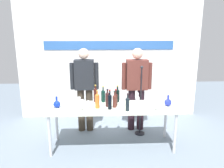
{
  "coord_description": "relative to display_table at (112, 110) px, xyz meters",
  "views": [
    {
      "loc": [
        -0.18,
        -3.6,
        2.06
      ],
      "look_at": [
        0.0,
        0.15,
        1.14
      ],
      "focal_mm": 34.82,
      "sensor_mm": 36.0,
      "label": 1
    }
  ],
  "objects": [
    {
      "name": "presenter_left",
      "position": [
        -0.53,
        0.69,
        0.28
      ],
      "size": [
        0.58,
        0.22,
        1.73
      ],
      "color": "#382E23",
      "rests_on": "ground"
    },
    {
      "name": "wine_glass_left_3",
      "position": [
        -0.59,
        0.06,
        0.18
      ],
      "size": [
        0.07,
        0.07,
        0.16
      ],
      "color": "white",
      "rests_on": "display_table"
    },
    {
      "name": "wine_glass_left_2",
      "position": [
        -0.52,
        -0.2,
        0.15
      ],
      "size": [
        0.07,
        0.07,
        0.13
      ],
      "color": "white",
      "rests_on": "display_table"
    },
    {
      "name": "wine_bottle_2",
      "position": [
        0.06,
        0.06,
        0.19
      ],
      "size": [
        0.07,
        0.07,
        0.3
      ],
      "color": "#341513",
      "rests_on": "display_table"
    },
    {
      "name": "wine_glass_left_0",
      "position": [
        -0.42,
        -0.09,
        0.16
      ],
      "size": [
        0.06,
        0.06,
        0.14
      ],
      "color": "white",
      "rests_on": "display_table"
    },
    {
      "name": "display_table",
      "position": [
        0.0,
        0.0,
        0.0
      ],
      "size": [
        2.23,
        0.68,
        0.76
      ],
      "color": "silver",
      "rests_on": "ground"
    },
    {
      "name": "wine_bottle_8",
      "position": [
        0.04,
        -0.03,
        0.18
      ],
      "size": [
        0.07,
        0.07,
        0.29
      ],
      "color": "#4F231C",
      "rests_on": "display_table"
    },
    {
      "name": "wine_bottle_3",
      "position": [
        -0.05,
        -0.12,
        0.2
      ],
      "size": [
        0.07,
        0.07,
        0.34
      ],
      "color": "black",
      "rests_on": "display_table"
    },
    {
      "name": "back_wall",
      "position": [
        0.0,
        1.51,
        0.8
      ],
      "size": [
        4.26,
        0.11,
        3.0
      ],
      "color": "white",
      "rests_on": "ground"
    },
    {
      "name": "wine_glass_right_0",
      "position": [
        0.46,
        0.07,
        0.16
      ],
      "size": [
        0.07,
        0.07,
        0.15
      ],
      "color": "white",
      "rests_on": "display_table"
    },
    {
      "name": "wine_bottle_7",
      "position": [
        0.24,
        -0.22,
        0.19
      ],
      "size": [
        0.07,
        0.07,
        0.3
      ],
      "color": "black",
      "rests_on": "display_table"
    },
    {
      "name": "wine_bottle_0",
      "position": [
        -0.16,
        0.27,
        0.19
      ],
      "size": [
        0.07,
        0.07,
        0.3
      ],
      "color": "black",
      "rests_on": "display_table"
    },
    {
      "name": "wine_glass_right_2",
      "position": [
        0.48,
        0.29,
        0.18
      ],
      "size": [
        0.06,
        0.06,
        0.16
      ],
      "color": "white",
      "rests_on": "display_table"
    },
    {
      "name": "ground_plane",
      "position": [
        0.0,
        0.0,
        -0.7
      ],
      "size": [
        10.0,
        10.0,
        0.0
      ],
      "primitive_type": "plane",
      "color": "slate"
    },
    {
      "name": "presenter_right",
      "position": [
        0.53,
        0.69,
        0.29
      ],
      "size": [
        0.62,
        0.22,
        1.73
      ],
      "color": "black",
      "rests_on": "ground"
    },
    {
      "name": "wine_glass_left_4",
      "position": [
        -0.81,
        -0.19,
        0.17
      ],
      "size": [
        0.06,
        0.06,
        0.15
      ],
      "color": "white",
      "rests_on": "display_table"
    },
    {
      "name": "wine_bottle_1",
      "position": [
        0.11,
        0.26,
        0.2
      ],
      "size": [
        0.07,
        0.07,
        0.32
      ],
      "color": "black",
      "rests_on": "display_table"
    },
    {
      "name": "wine_bottle_6",
      "position": [
        -0.09,
        0.02,
        0.2
      ],
      "size": [
        0.07,
        0.07,
        0.32
      ],
      "color": "black",
      "rests_on": "display_table"
    },
    {
      "name": "wine_glass_right_1",
      "position": [
        0.73,
        -0.23,
        0.17
      ],
      "size": [
        0.07,
        0.07,
        0.16
      ],
      "color": "white",
      "rests_on": "display_table"
    },
    {
      "name": "wine_bottle_5",
      "position": [
        -0.3,
        0.29,
        0.2
      ],
      "size": [
        0.07,
        0.07,
        0.32
      ],
      "color": "#351310",
      "rests_on": "display_table"
    },
    {
      "name": "wine_glass_left_1",
      "position": [
        -0.52,
        -0.07,
        0.17
      ],
      "size": [
        0.07,
        0.07,
        0.16
      ],
      "color": "white",
      "rests_on": "display_table"
    },
    {
      "name": "wine_bottle_4",
      "position": [
        -0.26,
        -0.06,
        0.2
      ],
      "size": [
        0.07,
        0.07,
        0.31
      ],
      "color": "orange",
      "rests_on": "display_table"
    },
    {
      "name": "microphone_stand",
      "position": [
        0.58,
        0.46,
        -0.24
      ],
      "size": [
        0.2,
        0.2,
        1.41
      ],
      "color": "black",
      "rests_on": "ground"
    },
    {
      "name": "decanter_blue_left",
      "position": [
        -0.96,
        -0.01,
        0.13
      ],
      "size": [
        0.12,
        0.12,
        0.2
      ],
      "color": "#112B9F",
      "rests_on": "display_table"
    },
    {
      "name": "wine_glass_right_3",
      "position": [
        0.66,
        -0.17,
        0.17
      ],
      "size": [
        0.06,
        0.06,
        0.15
      ],
      "color": "white",
      "rests_on": "display_table"
    },
    {
      "name": "decanter_blue_right",
      "position": [
        0.98,
        -0.01,
        0.13
      ],
      "size": [
        0.12,
        0.12,
        0.2
      ],
      "color": "#222F9F",
      "rests_on": "display_table"
    }
  ]
}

